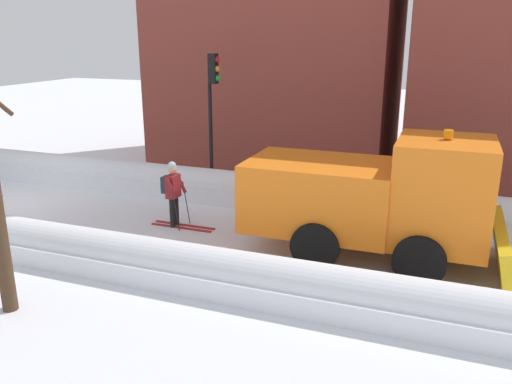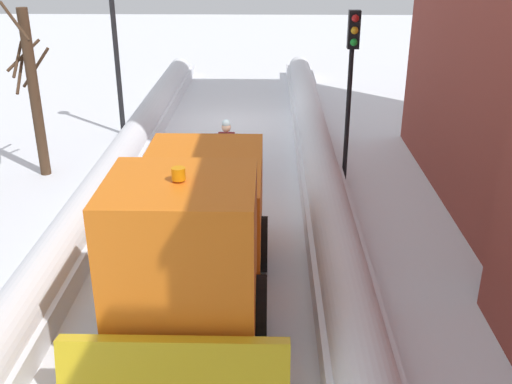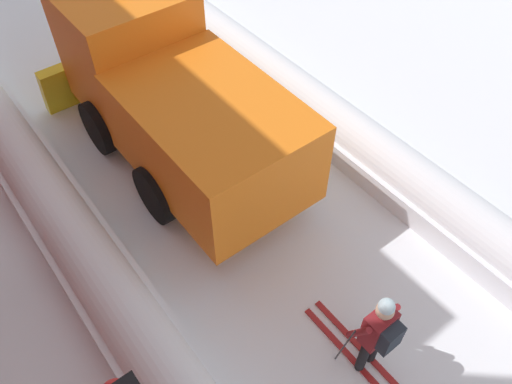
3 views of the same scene
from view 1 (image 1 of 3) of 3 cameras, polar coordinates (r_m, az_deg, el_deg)
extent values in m
plane|color=white|center=(12.76, 8.14, -6.52)|extent=(80.00, 80.00, 0.00)
cube|color=white|center=(15.15, 10.45, -1.66)|extent=(1.10, 36.00, 0.56)
cylinder|color=white|center=(15.07, 10.51, -0.65)|extent=(0.90, 34.20, 0.90)
cube|color=white|center=(10.28, 4.78, -11.04)|extent=(1.10, 36.00, 0.46)
cylinder|color=white|center=(10.17, 4.81, -9.89)|extent=(0.90, 34.20, 0.90)
cube|color=orange|center=(12.41, 7.03, -0.26)|extent=(2.30, 3.40, 1.60)
cube|color=orange|center=(12.01, 19.70, 0.01)|extent=(2.20, 2.00, 2.30)
cube|color=black|center=(11.91, 24.54, 1.86)|extent=(1.85, 0.06, 1.01)
cube|color=yellow|center=(12.46, 25.37, -5.92)|extent=(3.20, 0.46, 1.13)
cylinder|color=orange|center=(11.72, 20.31, 5.96)|extent=(0.20, 0.20, 0.18)
cylinder|color=black|center=(13.47, 18.06, -3.41)|extent=(0.25, 1.10, 1.10)
cylinder|color=black|center=(11.33, 17.40, -7.25)|extent=(0.25, 1.10, 1.10)
cylinder|color=black|center=(13.70, 8.87, -2.41)|extent=(0.25, 1.10, 1.10)
cylinder|color=black|center=(11.60, 6.48, -5.96)|extent=(0.25, 1.10, 1.10)
cylinder|color=black|center=(14.42, -8.72, -2.00)|extent=(0.14, 0.14, 0.82)
cylinder|color=black|center=(14.24, -9.15, -2.27)|extent=(0.14, 0.14, 0.82)
cube|color=maroon|center=(14.11, -9.07, 0.63)|extent=(0.42, 0.26, 0.62)
cube|color=#262D38|center=(14.21, -9.81, 0.83)|extent=(0.32, 0.16, 0.44)
sphere|color=tan|center=(13.99, -9.16, 2.48)|extent=(0.24, 0.24, 0.24)
sphere|color=silver|center=(13.96, -9.17, 2.88)|extent=(0.22, 0.22, 0.22)
cylinder|color=maroon|center=(14.27, -8.21, 0.99)|extent=(0.09, 0.33, 0.56)
cylinder|color=maroon|center=(13.84, -9.24, 0.43)|extent=(0.09, 0.33, 0.56)
cube|color=maroon|center=(14.44, -7.78, -3.60)|extent=(0.09, 1.80, 0.03)
cube|color=maroon|center=(14.26, -8.20, -3.89)|extent=(0.09, 1.80, 0.03)
cylinder|color=#262628|center=(14.41, -7.62, -1.16)|extent=(0.02, 0.19, 1.19)
cylinder|color=#262628|center=(13.92, -8.78, -1.88)|extent=(0.02, 0.19, 1.19)
cylinder|color=black|center=(16.79, -4.96, 5.68)|extent=(0.12, 0.12, 3.56)
cube|color=black|center=(16.44, -4.71, 13.30)|extent=(0.28, 0.24, 0.90)
sphere|color=red|center=(16.37, -4.31, 14.27)|extent=(0.18, 0.18, 0.18)
sphere|color=gold|center=(16.39, -4.28, 13.30)|extent=(0.18, 0.18, 0.18)
sphere|color=green|center=(16.41, -4.26, 12.32)|extent=(0.18, 0.18, 0.18)
camera|label=2|loc=(15.12, 54.58, 14.49)|focal=42.34mm
camera|label=3|loc=(17.10, -9.03, 24.37)|focal=35.76mm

